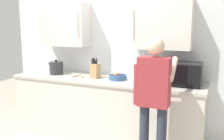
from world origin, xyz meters
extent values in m
cube|color=silver|center=(0.00, 1.23, 1.40)|extent=(3.79, 0.10, 2.79)
cube|color=beige|center=(-0.80, 1.02, 1.74)|extent=(0.83, 0.32, 0.68)
cylinder|color=#B7BABF|center=(-0.44, 0.84, 1.74)|extent=(0.01, 0.01, 0.41)
cube|color=beige|center=(0.80, 1.02, 1.74)|extent=(0.83, 0.32, 0.68)
cylinder|color=#B7BABF|center=(0.44, 0.84, 1.74)|extent=(0.01, 0.01, 0.41)
cube|color=beige|center=(0.00, 0.84, 0.46)|extent=(2.89, 0.65, 0.91)
cube|color=#BCB7AD|center=(0.00, 0.84, 0.93)|extent=(2.93, 0.69, 0.03)
cube|color=black|center=(1.07, 0.89, 1.10)|extent=(0.60, 0.34, 0.30)
cube|color=beige|center=(0.99, 0.88, 1.10)|extent=(0.39, 0.29, 0.24)
cube|color=black|center=(1.29, 0.72, 1.10)|extent=(0.17, 0.01, 0.28)
cube|color=black|center=(0.99, 0.72, 1.10)|extent=(0.43, 0.03, 0.28)
cylinder|color=#335684|center=(0.21, 0.86, 0.98)|extent=(0.27, 0.27, 0.07)
cylinder|color=#192B42|center=(0.21, 0.86, 1.00)|extent=(0.22, 0.22, 0.04)
sphere|color=orange|center=(0.18, 0.85, 1.02)|extent=(0.06, 0.06, 0.06)
sphere|color=red|center=(0.20, 0.86, 1.01)|extent=(0.05, 0.05, 0.05)
sphere|color=#511E5B|center=(0.24, 0.87, 1.01)|extent=(0.05, 0.05, 0.05)
cylinder|color=#A37547|center=(-0.47, 0.82, 0.95)|extent=(0.05, 0.19, 0.01)
ellipsoid|color=#A37547|center=(-0.34, 0.80, 0.96)|extent=(0.07, 0.05, 0.02)
cylinder|color=#2D2D33|center=(-0.87, 0.86, 1.04)|extent=(0.22, 0.22, 0.19)
cylinder|color=#2D2D33|center=(-0.87, 0.86, 1.14)|extent=(0.23, 0.23, 0.02)
cylinder|color=black|center=(-0.87, 0.86, 1.17)|extent=(0.04, 0.04, 0.03)
cylinder|color=#2D2D33|center=(-1.01, 0.86, 1.11)|extent=(0.05, 0.02, 0.02)
cylinder|color=#2D2D33|center=(-0.74, 0.86, 1.11)|extent=(0.05, 0.02, 0.02)
cube|color=tan|center=(-0.14, 0.83, 1.05)|extent=(0.11, 0.15, 0.22)
cylinder|color=black|center=(-0.18, 0.81, 1.20)|extent=(0.02, 0.02, 0.08)
cylinder|color=black|center=(-0.16, 0.81, 1.21)|extent=(0.02, 0.02, 0.09)
cylinder|color=black|center=(-0.14, 0.81, 1.21)|extent=(0.02, 0.02, 0.09)
cylinder|color=black|center=(-0.13, 0.81, 1.19)|extent=(0.02, 0.02, 0.06)
cylinder|color=black|center=(-0.11, 0.81, 1.21)|extent=(0.02, 0.02, 0.09)
cylinder|color=#B7BABF|center=(0.65, 0.86, 1.09)|extent=(0.08, 0.08, 0.28)
cylinder|color=#B7BABF|center=(0.65, 0.86, 1.24)|extent=(0.08, 0.08, 0.03)
cylinder|color=#282D3D|center=(0.83, 0.16, 0.42)|extent=(0.11, 0.11, 0.85)
cube|color=maroon|center=(0.93, 0.16, 1.12)|extent=(0.34, 0.20, 0.54)
sphere|color=beige|center=(0.93, 0.16, 1.51)|extent=(0.20, 0.20, 0.20)
cylinder|color=beige|center=(1.09, 0.37, 1.24)|extent=(0.10, 0.44, 0.24)
cylinder|color=maroon|center=(0.73, 0.16, 1.07)|extent=(0.07, 0.07, 0.46)
camera|label=1|loc=(1.57, -2.44, 1.70)|focal=39.80mm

